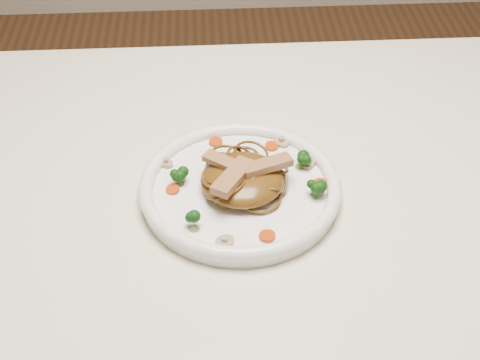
{
  "coord_description": "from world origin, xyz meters",
  "views": [
    {
      "loc": [
        -0.07,
        -0.73,
        1.4
      ],
      "look_at": [
        -0.03,
        -0.01,
        0.78
      ],
      "focal_mm": 53.04,
      "sensor_mm": 36.0,
      "label": 1
    }
  ],
  "objects": [
    {
      "name": "mushroom_0",
      "position": [
        -0.06,
        -0.11,
        0.77
      ],
      "size": [
        0.04,
        0.04,
        0.01
      ],
      "primitive_type": "cylinder",
      "rotation": [
        0.0,
        0.0,
        0.6
      ],
      "color": "tan",
      "rests_on": "plate"
    },
    {
      "name": "noodle_mound",
      "position": [
        -0.03,
        -0.01,
        0.78
      ],
      "size": [
        0.12,
        0.12,
        0.04
      ],
      "primitive_type": "ellipsoid",
      "rotation": [
        0.0,
        0.0,
        0.03
      ],
      "color": "#593B11",
      "rests_on": "plate"
    },
    {
      "name": "broccoli_3",
      "position": [
        0.07,
        -0.03,
        0.78
      ],
      "size": [
        0.03,
        0.03,
        0.03
      ],
      "primitive_type": null,
      "rotation": [
        0.0,
        0.0,
        0.19
      ],
      "color": "#0C380B",
      "rests_on": "plate"
    },
    {
      "name": "carrot_1",
      "position": [
        -0.12,
        -0.01,
        0.77
      ],
      "size": [
        0.02,
        0.02,
        0.0
      ],
      "primitive_type": "cylinder",
      "rotation": [
        0.0,
        0.0,
        -0.03
      ],
      "color": "#B63606",
      "rests_on": "plate"
    },
    {
      "name": "plate",
      "position": [
        -0.03,
        -0.01,
        0.76
      ],
      "size": [
        0.28,
        0.28,
        0.02
      ],
      "primitive_type": "cylinder",
      "rotation": [
        0.0,
        0.0,
        -0.01
      ],
      "color": "white",
      "rests_on": "table"
    },
    {
      "name": "broccoli_2",
      "position": [
        -0.09,
        -0.09,
        0.78
      ],
      "size": [
        0.03,
        0.03,
        0.03
      ],
      "primitive_type": null,
      "rotation": [
        0.0,
        0.0,
        -0.15
      ],
      "color": "#0C380B",
      "rests_on": "plate"
    },
    {
      "name": "carrot_4",
      "position": [
        -0.0,
        -0.11,
        0.77
      ],
      "size": [
        0.03,
        0.03,
        0.0
      ],
      "primitive_type": "cylinder",
      "rotation": [
        0.0,
        0.0,
        -0.36
      ],
      "color": "#B63606",
      "rests_on": "plate"
    },
    {
      "name": "carrot_2",
      "position": [
        0.08,
        -0.01,
        0.77
      ],
      "size": [
        0.03,
        0.03,
        0.0
      ],
      "primitive_type": "cylinder",
      "rotation": [
        0.0,
        0.0,
        -0.35
      ],
      "color": "#B63606",
      "rests_on": "plate"
    },
    {
      "name": "mushroom_1",
      "position": [
        0.07,
        0.03,
        0.77
      ],
      "size": [
        0.03,
        0.03,
        0.01
      ],
      "primitive_type": "cylinder",
      "rotation": [
        0.0,
        0.0,
        0.85
      ],
      "color": "tan",
      "rests_on": "plate"
    },
    {
      "name": "carrot_3",
      "position": [
        -0.06,
        0.09,
        0.77
      ],
      "size": [
        0.02,
        0.02,
        0.0
      ],
      "primitive_type": "cylinder",
      "rotation": [
        0.0,
        0.0,
        0.06
      ],
      "color": "#B63606",
      "rests_on": "plate"
    },
    {
      "name": "broccoli_0",
      "position": [
        0.06,
        0.03,
        0.78
      ],
      "size": [
        0.04,
        0.04,
        0.03
      ],
      "primitive_type": null,
      "rotation": [
        0.0,
        0.0,
        -0.41
      ],
      "color": "#0C380B",
      "rests_on": "plate"
    },
    {
      "name": "broccoli_1",
      "position": [
        -0.11,
        0.0,
        0.78
      ],
      "size": [
        0.03,
        0.03,
        0.03
      ],
      "primitive_type": null,
      "rotation": [
        0.0,
        0.0,
        0.3
      ],
      "color": "#0C380B",
      "rests_on": "plate"
    },
    {
      "name": "carrot_0",
      "position": [
        0.02,
        0.07,
        0.77
      ],
      "size": [
        0.02,
        0.02,
        0.0
      ],
      "primitive_type": "cylinder",
      "rotation": [
        0.0,
        0.0,
        0.36
      ],
      "color": "#B63606",
      "rests_on": "plate"
    },
    {
      "name": "table",
      "position": [
        0.0,
        0.0,
        0.65
      ],
      "size": [
        1.2,
        0.8,
        0.75
      ],
      "color": "#EDE5C9",
      "rests_on": "ground"
    },
    {
      "name": "chicken_c",
      "position": [
        -0.04,
        -0.03,
        0.8
      ],
      "size": [
        0.06,
        0.08,
        0.01
      ],
      "primitive_type": "cube",
      "rotation": [
        0.0,
        0.0,
        4.15
      ],
      "color": "tan",
      "rests_on": "noodle_mound"
    },
    {
      "name": "mushroom_2",
      "position": [
        -0.13,
        0.04,
        0.77
      ],
      "size": [
        0.03,
        0.03,
        0.01
      ],
      "primitive_type": "cylinder",
      "rotation": [
        0.0,
        0.0,
        -0.66
      ],
      "color": "tan",
      "rests_on": "plate"
    },
    {
      "name": "mushroom_3",
      "position": [
        0.04,
        0.08,
        0.77
      ],
      "size": [
        0.04,
        0.04,
        0.01
      ],
      "primitive_type": "cylinder",
      "rotation": [
        0.0,
        0.0,
        2.13
      ],
      "color": "tan",
      "rests_on": "plate"
    },
    {
      "name": "chicken_b",
      "position": [
        -0.05,
        0.0,
        0.8
      ],
      "size": [
        0.06,
        0.05,
        0.01
      ],
      "primitive_type": "cube",
      "rotation": [
        0.0,
        0.0,
        2.51
      ],
      "color": "tan",
      "rests_on": "noodle_mound"
    },
    {
      "name": "chicken_a",
      "position": [
        0.01,
        -0.01,
        0.8
      ],
      "size": [
        0.07,
        0.05,
        0.01
      ],
      "primitive_type": "cube",
      "rotation": [
        0.0,
        0.0,
        0.36
      ],
      "color": "tan",
      "rests_on": "noodle_mound"
    }
  ]
}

